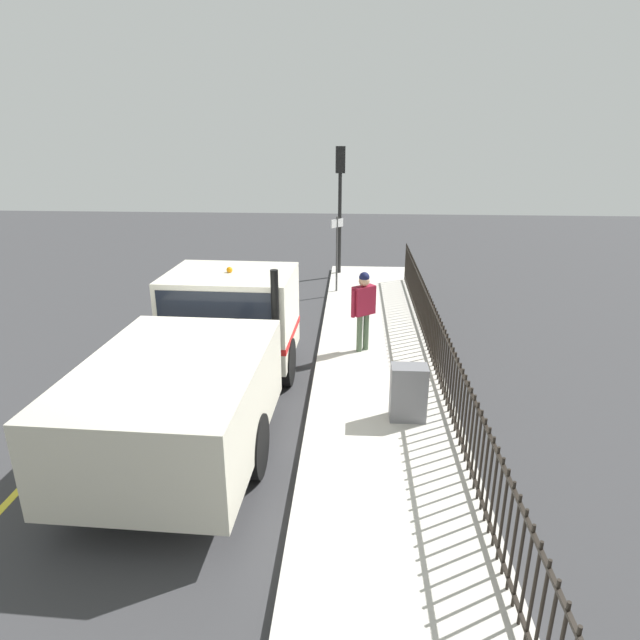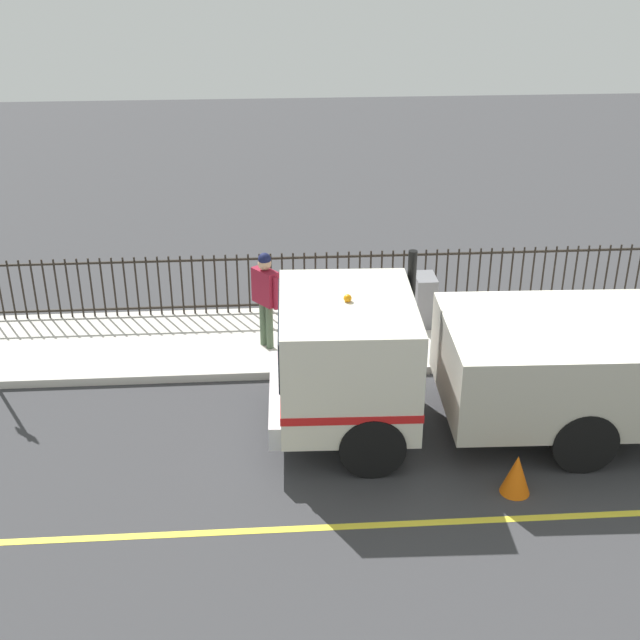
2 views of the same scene
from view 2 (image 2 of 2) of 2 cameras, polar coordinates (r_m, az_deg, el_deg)
ground_plane at (r=13.79m, az=13.17°, el=-6.76°), size 52.27×52.27×0.00m
sidewalk_slab at (r=16.21m, az=10.37°, el=-0.98°), size 2.64×23.76×0.15m
lane_marking at (r=12.01m, az=16.27°, el=-12.67°), size 0.12×21.38×0.01m
work_truck at (r=12.81m, az=9.06°, el=-2.56°), size 2.66×6.43×2.57m
worker_standing at (r=14.93m, az=-3.73°, el=2.03°), size 0.55×0.50×1.82m
iron_fence at (r=16.94m, az=9.64°, el=2.88°), size 0.04×20.23×1.22m
utility_cabinet at (r=16.13m, az=7.08°, el=1.36°), size 0.61×0.38×0.98m
traffic_cone at (r=12.10m, az=13.18°, el=-10.15°), size 0.42×0.42×0.60m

